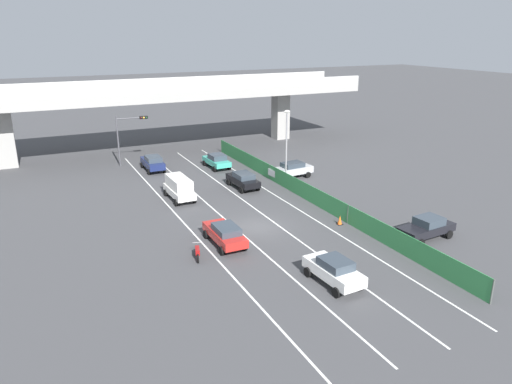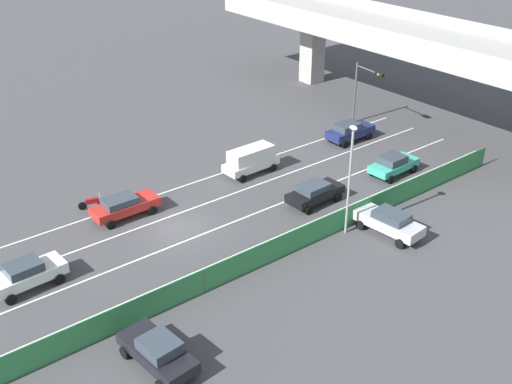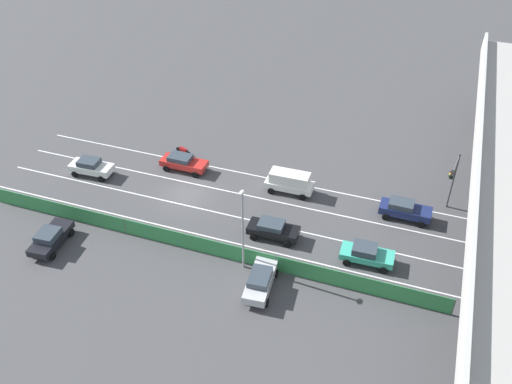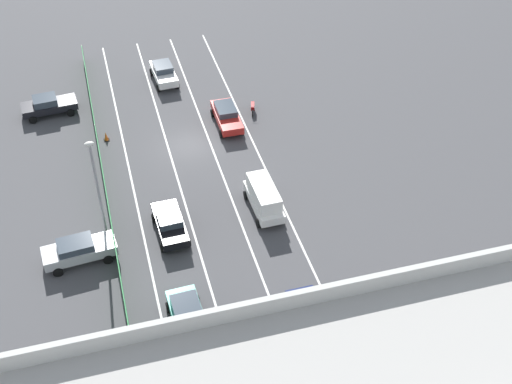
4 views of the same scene
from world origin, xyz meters
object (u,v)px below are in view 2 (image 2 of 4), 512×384
(car_van_white, at_px, (251,159))
(car_taxi_teal, at_px, (393,164))
(parked_sedan_dark, at_px, (158,351))
(traffic_light, at_px, (364,84))
(car_sedan_black, at_px, (315,192))
(motorcycle, at_px, (92,202))
(traffic_cone, at_px, (199,281))
(car_sedan_navy, at_px, (350,131))
(parked_wagon_silver, at_px, (389,222))
(car_sedan_white, at_px, (27,274))
(street_lamp, at_px, (350,170))
(car_sedan_red, at_px, (124,205))

(car_van_white, distance_m, car_taxi_teal, 11.09)
(parked_sedan_dark, distance_m, traffic_light, 34.32)
(car_sedan_black, xyz_separation_m, motorcycle, (-9.22, -12.77, -0.44))
(car_taxi_teal, height_order, traffic_cone, car_taxi_teal)
(car_van_white, height_order, traffic_light, traffic_light)
(car_sedan_navy, height_order, car_taxi_teal, car_sedan_navy)
(parked_wagon_silver, bearing_deg, car_sedan_white, -113.36)
(car_sedan_white, bearing_deg, car_taxi_teal, 83.27)
(motorcycle, distance_m, parked_sedan_dark, 16.99)
(car_van_white, relative_size, car_sedan_white, 1.05)
(car_sedan_black, height_order, parked_sedan_dark, parked_sedan_dark)
(traffic_light, distance_m, street_lamp, 19.09)
(car_sedan_red, xyz_separation_m, street_lamp, (10.87, 10.46, 3.67))
(car_sedan_white, bearing_deg, car_sedan_navy, 96.65)
(car_van_white, bearing_deg, traffic_cone, -49.57)
(car_sedan_navy, relative_size, parked_sedan_dark, 0.97)
(car_sedan_black, bearing_deg, car_sedan_navy, 122.19)
(car_van_white, bearing_deg, motorcycle, -101.79)
(car_sedan_red, bearing_deg, car_sedan_white, -65.00)
(car_sedan_navy, height_order, traffic_light, traffic_light)
(car_sedan_red, xyz_separation_m, car_taxi_teal, (7.06, 19.57, 0.00))
(parked_sedan_dark, relative_size, parked_wagon_silver, 0.97)
(car_sedan_red, distance_m, car_sedan_navy, 21.68)
(parked_wagon_silver, bearing_deg, car_sedan_navy, 143.60)
(traffic_light, bearing_deg, motorcycle, -92.41)
(car_sedan_black, xyz_separation_m, street_lamp, (4.18, -1.09, 3.66))
(car_sedan_black, xyz_separation_m, parked_wagon_silver, (6.03, 0.98, 0.03))
(parked_wagon_silver, height_order, traffic_cone, parked_wagon_silver)
(car_sedan_black, distance_m, car_taxi_teal, 8.02)
(car_sedan_white, bearing_deg, car_van_white, 101.14)
(car_taxi_teal, relative_size, street_lamp, 0.57)
(car_van_white, bearing_deg, car_sedan_navy, 88.42)
(car_sedan_white, bearing_deg, traffic_cone, 52.37)
(car_sedan_black, distance_m, parked_sedan_dark, 18.51)
(car_sedan_white, xyz_separation_m, car_sedan_black, (2.90, 19.69, -0.04))
(car_sedan_white, xyz_separation_m, traffic_light, (-5.22, 33.19, 3.12))
(car_van_white, bearing_deg, car_sedan_black, 4.71)
(car_sedan_black, bearing_deg, parked_sedan_dark, -67.03)
(traffic_cone, bearing_deg, car_taxi_teal, 97.65)
(car_sedan_white, height_order, car_sedan_black, car_sedan_white)
(car_van_white, xyz_separation_m, motorcycle, (-2.55, -12.22, -0.75))
(car_taxi_teal, distance_m, street_lamp, 10.53)
(car_sedan_white, relative_size, car_sedan_navy, 0.96)
(car_van_white, relative_size, car_taxi_teal, 1.05)
(car_sedan_red, height_order, traffic_cone, car_sedan_red)
(motorcycle, distance_m, traffic_cone, 12.30)
(car_sedan_white, xyz_separation_m, parked_wagon_silver, (8.93, 20.67, -0.00))
(car_sedan_navy, xyz_separation_m, street_lamp, (10.56, -11.22, 3.62))
(car_sedan_navy, distance_m, traffic_cone, 24.02)
(car_sedan_red, height_order, parked_wagon_silver, parked_wagon_silver)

